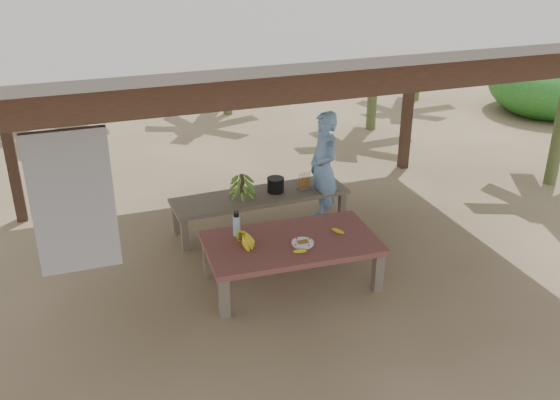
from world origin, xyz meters
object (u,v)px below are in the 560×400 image
object	(u,v)px
plate	(303,243)
cooking_pot	(276,185)
work_table	(291,246)
water_flask	(237,225)
woman	(324,168)
bench	(260,198)
ripe_banana_bunch	(240,240)

from	to	relation	value
plate	cooking_pot	xyz separation A→B (m)	(0.22, 1.49, 0.02)
work_table	plate	bearing A→B (deg)	-54.77
plate	water_flask	distance (m)	0.74
work_table	cooking_pot	size ratio (longest dim) A/B	8.88
plate	woman	bearing A→B (deg)	59.38
cooking_pot	work_table	bearing A→B (deg)	-102.34
water_flask	woman	bearing A→B (deg)	34.07
woman	work_table	bearing A→B (deg)	-37.68
bench	woman	xyz separation A→B (m)	(0.81, -0.09, 0.33)
work_table	water_flask	world-z (taller)	water_flask
work_table	bench	distance (m)	1.35
work_table	ripe_banana_bunch	bearing A→B (deg)	177.70
ripe_banana_bunch	plate	xyz separation A→B (m)	(0.62, -0.17, -0.07)
water_flask	woman	world-z (taller)	woman
cooking_pot	plate	bearing A→B (deg)	-98.34
water_flask	bench	bearing A→B (deg)	60.18
ripe_banana_bunch	woman	distance (m)	1.89
plate	water_flask	world-z (taller)	water_flask
bench	plate	xyz separation A→B (m)	(-0.01, -1.47, 0.12)
bench	water_flask	size ratio (longest dim) A/B	7.58
work_table	plate	size ratio (longest dim) A/B	7.95
bench	work_table	bearing A→B (deg)	-95.93
water_flask	cooking_pot	size ratio (longest dim) A/B	1.41
cooking_pot	woman	bearing A→B (deg)	-9.95
plate	cooking_pot	size ratio (longest dim) A/B	1.12
bench	cooking_pot	size ratio (longest dim) A/B	10.69
plate	woman	distance (m)	1.62
work_table	cooking_pot	world-z (taller)	cooking_pot
water_flask	woman	xyz separation A→B (m)	(1.40, 0.95, 0.10)
plate	cooking_pot	world-z (taller)	cooking_pot
bench	plate	world-z (taller)	plate
bench	ripe_banana_bunch	size ratio (longest dim) A/B	7.90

